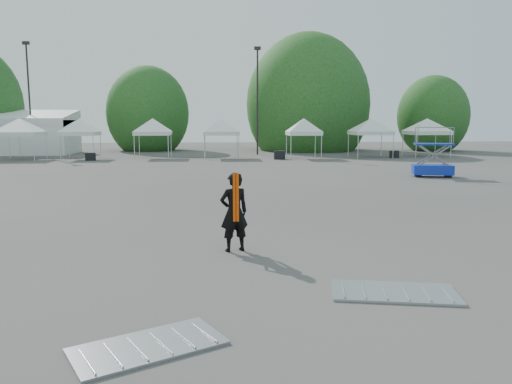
{
  "coord_description": "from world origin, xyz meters",
  "views": [
    {
      "loc": [
        -0.99,
        -14.37,
        3.08
      ],
      "look_at": [
        0.05,
        -1.9,
        1.3
      ],
      "focal_mm": 35.0,
      "sensor_mm": 36.0,
      "label": 1
    }
  ],
  "objects": [
    {
      "name": "tent_g",
      "position": [
        12.44,
        27.91,
        3.06
      ],
      "size": [
        4.56,
        4.56,
        3.88
      ],
      "color": "silver",
      "rests_on": "ground"
    },
    {
      "name": "barrier_mid",
      "position": [
        2.21,
        -5.98,
        0.04
      ],
      "size": [
        2.39,
        1.54,
        0.07
      ],
      "rotation": [
        0.0,
        0.0,
        -0.21
      ],
      "color": "#9EA0A5",
      "rests_on": "ground"
    },
    {
      "name": "scissor_lift",
      "position": [
        11.15,
        12.48,
        1.39
      ],
      "size": [
        2.33,
        1.54,
        2.76
      ],
      "rotation": [
        0.0,
        0.0,
        -0.24
      ],
      "color": "#0C0EA5",
      "rests_on": "ground"
    },
    {
      "name": "ground",
      "position": [
        0.0,
        0.0,
        0.0
      ],
      "size": [
        120.0,
        120.0,
        0.0
      ],
      "primitive_type": "plane",
      "color": "#474442",
      "rests_on": "ground"
    },
    {
      "name": "tent_d",
      "position": [
        -6.14,
        28.4,
        3.06
      ],
      "size": [
        4.16,
        4.16,
        3.88
      ],
      "color": "silver",
      "rests_on": "ground"
    },
    {
      "name": "light_pole_west",
      "position": [
        -18.0,
        34.0,
        5.77
      ],
      "size": [
        0.6,
        0.25,
        10.3
      ],
      "color": "black",
      "rests_on": "ground"
    },
    {
      "name": "tent_h",
      "position": [
        17.59,
        28.24,
        3.06
      ],
      "size": [
        4.63,
        4.63,
        3.88
      ],
      "color": "silver",
      "rests_on": "ground"
    },
    {
      "name": "tent_c",
      "position": [
        -11.97,
        27.87,
        3.06
      ],
      "size": [
        3.95,
        3.95,
        3.88
      ],
      "color": "silver",
      "rests_on": "ground"
    },
    {
      "name": "tree_mid_e",
      "position": [
        9.0,
        39.0,
        4.84
      ],
      "size": [
        5.12,
        5.12,
        7.79
      ],
      "color": "#382314",
      "rests_on": "ground"
    },
    {
      "name": "tree_mid_w",
      "position": [
        -8.0,
        40.0,
        3.93
      ],
      "size": [
        4.16,
        4.16,
        6.33
      ],
      "color": "#382314",
      "rests_on": "ground"
    },
    {
      "name": "tent_f",
      "position": [
        6.45,
        27.05,
        3.06
      ],
      "size": [
        3.84,
        3.84,
        3.88
      ],
      "color": "silver",
      "rests_on": "ground"
    },
    {
      "name": "tree_far_e",
      "position": [
        22.0,
        37.0,
        3.63
      ],
      "size": [
        3.84,
        3.84,
        5.84
      ],
      "color": "#382314",
      "rests_on": "ground"
    },
    {
      "name": "tent_e",
      "position": [
        -0.41,
        27.89,
        3.06
      ],
      "size": [
        4.23,
        4.23,
        3.88
      ],
      "color": "silver",
      "rests_on": "ground"
    },
    {
      "name": "barrier_left",
      "position": [
        -1.92,
        -7.82,
        0.03
      ],
      "size": [
        2.27,
        1.84,
        0.06
      ],
      "rotation": [
        0.0,
        0.0,
        0.48
      ],
      "color": "#9EA0A5",
      "rests_on": "ground"
    },
    {
      "name": "crate_mid",
      "position": [
        4.31,
        26.18,
        0.35
      ],
      "size": [
        0.94,
        0.76,
        0.7
      ],
      "primitive_type": "cube",
      "rotation": [
        0.0,
        0.0,
        -0.07
      ],
      "color": "black",
      "rests_on": "ground"
    },
    {
      "name": "crate_east",
      "position": [
        14.23,
        26.87,
        0.31
      ],
      "size": [
        0.95,
        0.83,
        0.62
      ],
      "primitive_type": "cube",
      "rotation": [
        0.0,
        0.0,
        -0.32
      ],
      "color": "black",
      "rests_on": "ground"
    },
    {
      "name": "light_pole_east",
      "position": [
        3.0,
        32.0,
        5.52
      ],
      "size": [
        0.6,
        0.25,
        9.8
      ],
      "color": "black",
      "rests_on": "ground"
    },
    {
      "name": "crate_west",
      "position": [
        -10.81,
        26.09,
        0.3
      ],
      "size": [
        0.85,
        0.71,
        0.6
      ],
      "primitive_type": "cube",
      "rotation": [
        0.0,
        0.0,
        0.15
      ],
      "color": "black",
      "rests_on": "ground"
    },
    {
      "name": "tent_b",
      "position": [
        -16.68,
        27.76,
        3.06
      ],
      "size": [
        4.55,
        4.55,
        3.88
      ],
      "color": "silver",
      "rests_on": "ground"
    },
    {
      "name": "man",
      "position": [
        -0.54,
        -2.75,
        0.95
      ],
      "size": [
        0.79,
        0.64,
        1.89
      ],
      "rotation": [
        0.0,
        0.0,
        3.45
      ],
      "color": "black",
      "rests_on": "ground"
    }
  ]
}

